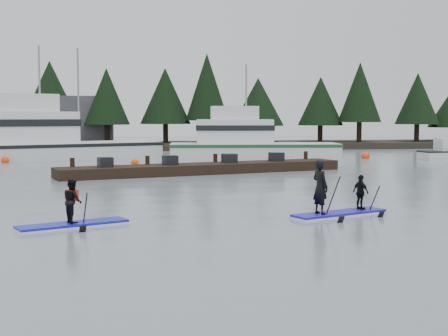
{
  "coord_description": "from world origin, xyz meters",
  "views": [
    {
      "loc": [
        -3.75,
        -17.87,
        3.11
      ],
      "look_at": [
        0.0,
        6.0,
        1.1
      ],
      "focal_mm": 50.0,
      "sensor_mm": 36.0,
      "label": 1
    }
  ],
  "objects": [
    {
      "name": "paddleboard_duo",
      "position": [
        2.7,
        0.65,
        0.59
      ],
      "size": [
        3.37,
        2.01,
        2.3
      ],
      "rotation": [
        0.0,
        0.0,
        0.4
      ],
      "color": "#1913BB",
      "rests_on": "ground"
    },
    {
      "name": "treeline",
      "position": [
        0.0,
        42.0,
        0.0
      ],
      "size": [
        60.0,
        4.0,
        8.0
      ],
      "primitive_type": null,
      "color": "black",
      "rests_on": "ground"
    },
    {
      "name": "fishing_boat_medium",
      "position": [
        5.72,
        29.64,
        0.55
      ],
      "size": [
        13.29,
        5.05,
        7.93
      ],
      "rotation": [
        0.0,
        0.0,
        -0.11
      ],
      "color": "silver",
      "rests_on": "ground"
    },
    {
      "name": "waterfront_building",
      "position": [
        -14.0,
        44.0,
        2.5
      ],
      "size": [
        18.0,
        6.0,
        5.0
      ],
      "primitive_type": "cube",
      "color": "#4C4C51",
      "rests_on": "ground"
    },
    {
      "name": "ground",
      "position": [
        0.0,
        0.0,
        0.0
      ],
      "size": [
        160.0,
        160.0,
        0.0
      ],
      "primitive_type": "plane",
      "color": "gray",
      "rests_on": "ground"
    },
    {
      "name": "far_shore",
      "position": [
        0.0,
        42.0,
        0.3
      ],
      "size": [
        70.0,
        8.0,
        0.6
      ],
      "primitive_type": "cube",
      "color": "#2D281E",
      "rests_on": "ground"
    },
    {
      "name": "buoy_c",
      "position": [
        13.7,
        25.84,
        0.0
      ],
      "size": [
        0.63,
        0.63,
        0.63
      ],
      "primitive_type": "sphere",
      "color": "#FF410C",
      "rests_on": "ground"
    },
    {
      "name": "fishing_boat_large",
      "position": [
        -9.62,
        29.22,
        0.68
      ],
      "size": [
        16.35,
        9.82,
        9.14
      ],
      "rotation": [
        0.0,
        0.0,
        0.37
      ],
      "color": "silver",
      "rests_on": "ground"
    },
    {
      "name": "paddleboard_solo",
      "position": [
        -5.26,
        -0.05,
        0.45
      ],
      "size": [
        3.15,
        1.97,
        1.83
      ],
      "rotation": [
        0.0,
        0.0,
        0.42
      ],
      "color": "#1419BC",
      "rests_on": "ground"
    },
    {
      "name": "buoy_a",
      "position": [
        -11.81,
        25.7,
        0.0
      ],
      "size": [
        0.54,
        0.54,
        0.54
      ],
      "primitive_type": "sphere",
      "color": "#FF410C",
      "rests_on": "ground"
    },
    {
      "name": "buoy_b",
      "position": [
        -3.21,
        22.59,
        0.0
      ],
      "size": [
        0.49,
        0.49,
        0.49
      ],
      "primitive_type": "sphere",
      "color": "#FF410C",
      "rests_on": "ground"
    },
    {
      "name": "floating_dock",
      "position": [
        0.47,
        15.78,
        0.27
      ],
      "size": [
        16.02,
        6.52,
        0.54
      ],
      "primitive_type": "cube",
      "rotation": [
        0.0,
        0.0,
        0.28
      ],
      "color": "black",
      "rests_on": "ground"
    }
  ]
}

